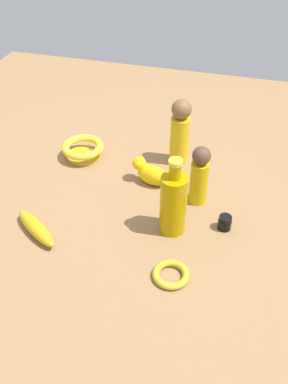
% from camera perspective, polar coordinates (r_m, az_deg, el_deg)
% --- Properties ---
extents(ground, '(2.00, 2.00, 0.00)m').
position_cam_1_polar(ground, '(1.31, 0.00, -1.44)').
color(ground, '#936D47').
extents(bowl, '(0.14, 0.14, 0.05)m').
position_cam_1_polar(bowl, '(1.51, -8.17, 5.74)').
color(bowl, gold).
rests_on(bowl, ground).
extents(nail_polish_jar, '(0.04, 0.04, 0.04)m').
position_cam_1_polar(nail_polish_jar, '(1.24, 10.76, -4.03)').
color(nail_polish_jar, black).
rests_on(nail_polish_jar, ground).
extents(cat_figurine, '(0.13, 0.08, 0.09)m').
position_cam_1_polar(cat_figurine, '(1.37, 0.64, 2.64)').
color(cat_figurine, yellow).
rests_on(cat_figurine, ground).
extents(bangle, '(0.10, 0.10, 0.02)m').
position_cam_1_polar(bangle, '(1.11, 3.63, -10.96)').
color(bangle, gold).
rests_on(bangle, ground).
extents(person_figure_adult, '(0.08, 0.08, 0.23)m').
position_cam_1_polar(person_figure_adult, '(1.43, 4.87, 8.05)').
color(person_figure_adult, gold).
rests_on(person_figure_adult, ground).
extents(person_figure_child, '(0.06, 0.06, 0.20)m').
position_cam_1_polar(person_figure_child, '(1.27, 7.44, 2.24)').
color(person_figure_child, gold).
rests_on(person_figure_child, ground).
extents(banana, '(0.17, 0.14, 0.04)m').
position_cam_1_polar(banana, '(1.24, -14.26, -4.71)').
color(banana, gold).
rests_on(banana, ground).
extents(bottle_tall, '(0.07, 0.07, 0.24)m').
position_cam_1_polar(bottle_tall, '(1.17, 3.96, -1.41)').
color(bottle_tall, '#B79003').
rests_on(bottle_tall, ground).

